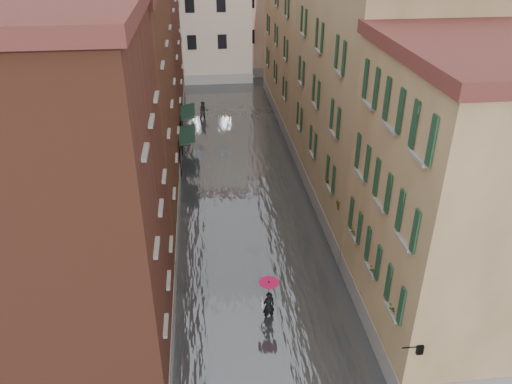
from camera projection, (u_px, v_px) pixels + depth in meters
ground at (264, 305)px, 22.62m from camera, size 120.00×120.00×0.00m
floodwater at (240, 174)px, 33.87m from camera, size 10.00×60.00×0.20m
building_left_near at (70, 215)px, 17.04m from camera, size 6.00×8.00×13.00m
building_left_mid at (115, 112)px, 26.72m from camera, size 6.00×14.00×12.50m
building_left_far at (139, 38)px, 39.39m from camera, size 6.00×16.00×14.00m
building_right_near at (456, 210)px, 18.77m from camera, size 6.00×8.00×11.50m
building_right_mid at (369, 98)px, 27.97m from camera, size 6.00×14.00×13.00m
building_right_far at (312, 49)px, 41.36m from camera, size 6.00×16.00×11.50m
building_end_cream at (191, 13)px, 52.19m from camera, size 12.00×9.00×13.00m
building_end_pink at (273, 13)px, 55.05m from camera, size 10.00×9.00×12.00m
awning_near at (186, 135)px, 33.63m from camera, size 1.09×3.34×2.80m
awning_far at (187, 112)px, 37.55m from camera, size 1.09×3.24×2.80m
wall_lantern at (419, 349)px, 16.37m from camera, size 0.71×0.22×0.35m
window_planters at (357, 229)px, 21.73m from camera, size 0.59×10.48×0.84m
pedestrian_main at (269, 297)px, 21.20m from camera, size 0.88×0.88×2.06m
pedestrian_far at (204, 111)px, 42.45m from camera, size 0.97×0.83×1.72m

